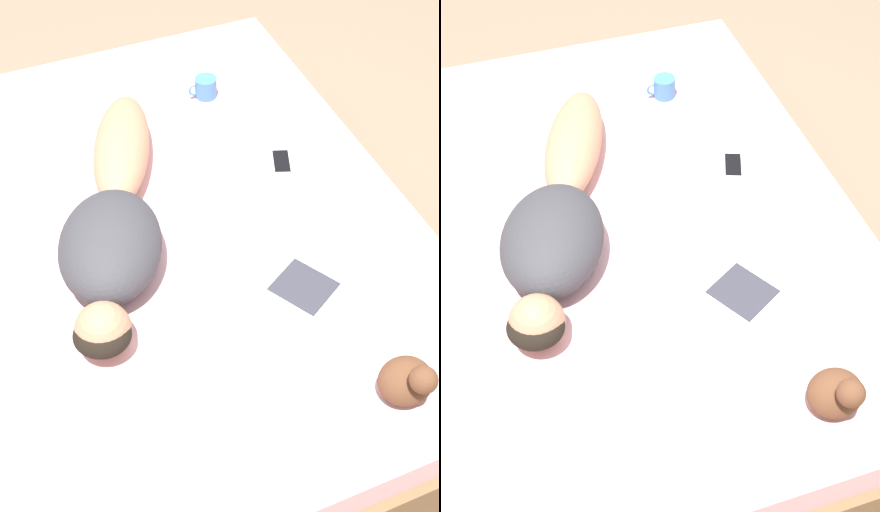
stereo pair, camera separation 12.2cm
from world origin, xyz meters
TOP-DOWN VIEW (x-y plane):
  - ground_plane at (0.00, 0.00)m, footprint 12.00×12.00m
  - bed at (0.00, 0.00)m, footprint 1.78×2.35m
  - person at (0.20, 0.01)m, footprint 0.64×1.24m
  - open_magazine at (-0.42, 0.39)m, footprint 0.59×0.49m
  - coffee_mug at (-0.40, -0.65)m, footprint 0.13×0.09m
  - cell_phone at (-0.52, -0.13)m, footprint 0.12×0.17m
  - plush_toy at (-0.40, 0.93)m, footprint 0.16×0.17m

SIDE VIEW (x-z plane):
  - ground_plane at x=0.00m, z-range 0.00..0.00m
  - bed at x=0.00m, z-range 0.00..0.52m
  - open_magazine at x=-0.42m, z-range 0.53..0.54m
  - cell_phone at x=-0.52m, z-range 0.53..0.54m
  - coffee_mug at x=-0.40m, z-range 0.53..0.62m
  - plush_toy at x=-0.40m, z-range 0.51..0.71m
  - person at x=0.20m, z-range 0.52..0.73m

